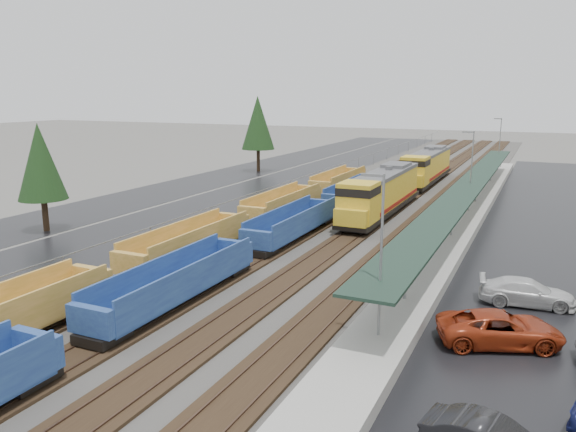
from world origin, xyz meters
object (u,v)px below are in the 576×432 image
well_string_yellow (112,278)px  locomotive_lead (381,193)px  well_string_blue (176,285)px  locomotive_trail (427,166)px  parked_car_east_b (500,329)px  parked_car_east_c (527,293)px

well_string_yellow → locomotive_lead: bearing=73.3°
well_string_blue → locomotive_trail: bearing=85.2°
well_string_yellow → parked_car_east_b: (20.43, 2.63, -0.36)m
locomotive_trail → parked_car_east_c: (13.34, -39.24, -1.61)m
well_string_blue → well_string_yellow: bearing=-172.6°
locomotive_lead → parked_car_east_b: (12.43, -24.12, -1.55)m
parked_car_east_c → parked_car_east_b: bearing=163.9°
parked_car_east_b → parked_car_east_c: parked_car_east_b is taller
locomotive_trail → parked_car_east_b: bearing=-74.6°
well_string_blue → parked_car_east_b: well_string_blue is taller
locomotive_lead → parked_car_east_b: size_ratio=3.44×
well_string_blue → parked_car_east_c: well_string_blue is taller
locomotive_lead → well_string_blue: 26.56m
locomotive_trail → well_string_yellow: 48.42m
locomotive_lead → parked_car_east_c: 22.65m
well_string_blue → parked_car_east_b: (16.43, 2.11, -0.34)m
well_string_yellow → parked_car_east_b: size_ratio=15.77×
well_string_blue → parked_car_east_b: size_ratio=13.47×
locomotive_lead → locomotive_trail: (0.00, 21.00, 0.00)m
locomotive_lead → well_string_blue: bearing=-98.7°
locomotive_lead → parked_car_east_c: size_ratio=3.86×
locomotive_lead → locomotive_trail: bearing=90.0°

